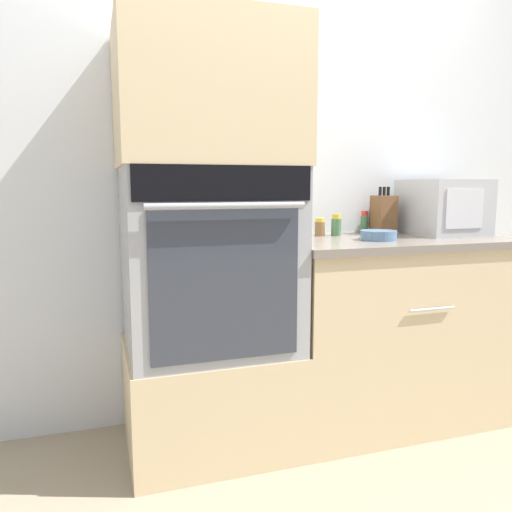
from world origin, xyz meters
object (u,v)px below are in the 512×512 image
Objects in this scene: microwave at (443,207)px; condiment_jar_mid at (364,222)px; knife_block at (383,214)px; condiment_jar_far at (336,225)px; bowl at (379,235)px; condiment_jar_near at (320,227)px; wall_oven at (208,259)px.

condiment_jar_mid is (-0.35, 0.17, -0.08)m from microwave.
condiment_jar_far is at bearing -176.22° from knife_block.
bowl is 0.34m from condiment_jar_mid.
bowl is 0.31m from condiment_jar_near.
knife_block is 2.71× the size of condiment_jar_near.
wall_oven is 0.79m from bowl.
wall_oven is 0.72m from condiment_jar_far.
condiment_jar_near is at bearing 170.43° from microwave.
condiment_jar_near is 0.29m from condiment_jar_mid.
condiment_jar_mid is at bearing 16.01° from wall_oven.
condiment_jar_far is at bearing 112.22° from bowl.
bowl is at bearing -125.63° from knife_block.
condiment_jar_mid is 0.22m from condiment_jar_far.
condiment_jar_near is at bearing 124.75° from bowl.
condiment_jar_near is 0.82× the size of condiment_jar_far.
wall_oven reaches higher than condiment_jar_near.
knife_block is 0.28m from condiment_jar_far.
microwave reaches higher than knife_block.
wall_oven reaches higher than condiment_jar_far.
knife_block is 0.11m from condiment_jar_mid.
condiment_jar_far is at bearing -13.40° from condiment_jar_near.
condiment_jar_far is (-0.21, -0.08, -0.00)m from condiment_jar_mid.
condiment_jar_mid is (0.29, 0.07, 0.01)m from condiment_jar_near.
knife_block is at bearing 54.37° from bowl.
microwave is at bearing 3.84° from wall_oven.
microwave reaches higher than condiment_jar_mid.
condiment_jar_far is at bearing 171.00° from microwave.
bowl is at bearing -108.99° from condiment_jar_mid.
condiment_jar_far is (-0.28, -0.02, -0.05)m from knife_block.
bowl is (-0.46, -0.15, -0.12)m from microwave.
knife_block is 1.47× the size of bowl.
condiment_jar_near is at bearing -167.13° from condiment_jar_mid.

